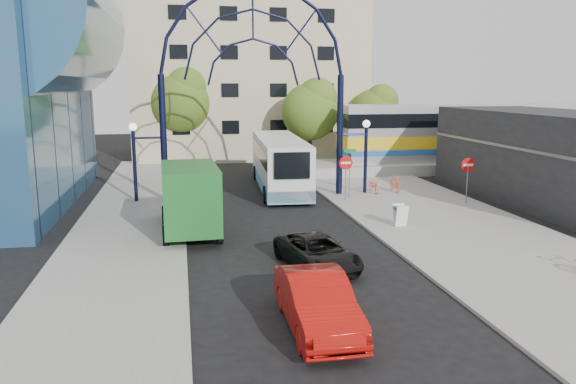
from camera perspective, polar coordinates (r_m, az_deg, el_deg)
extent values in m
plane|color=black|center=(18.99, 2.21, -8.99)|extent=(120.00, 120.00, 0.00)
cube|color=gray|center=(25.38, 18.02, -4.26)|extent=(8.00, 56.00, 0.12)
cube|color=gray|center=(24.37, -16.23, -4.77)|extent=(5.00, 50.00, 0.12)
cylinder|color=black|center=(31.55, -12.53, 5.24)|extent=(0.36, 0.36, 7.00)
cylinder|color=black|center=(32.81, 5.28, 5.66)|extent=(0.36, 0.36, 7.00)
cylinder|color=black|center=(31.81, -15.30, 2.44)|extent=(0.20, 0.20, 4.00)
cylinder|color=black|center=(33.45, 7.87, 3.12)|extent=(0.20, 0.20, 4.00)
sphere|color=white|center=(31.58, -15.50, 6.39)|extent=(0.44, 0.44, 0.44)
sphere|color=white|center=(33.23, 7.97, 6.88)|extent=(0.44, 0.44, 0.44)
cylinder|color=slate|center=(31.14, 5.87, 1.14)|extent=(0.06, 0.06, 2.20)
cylinder|color=red|center=(30.99, 5.90, 2.96)|extent=(0.80, 0.04, 0.80)
cube|color=white|center=(30.96, 5.92, 2.96)|extent=(0.55, 0.02, 0.12)
cylinder|color=slate|center=(31.70, 17.73, 0.85)|extent=(0.06, 0.06, 2.20)
cylinder|color=red|center=(31.55, 17.83, 2.64)|extent=(0.76, 0.04, 0.76)
cube|color=white|center=(31.52, 17.86, 2.63)|extent=(0.55, 0.02, 0.12)
cylinder|color=slate|center=(31.78, 6.26, 1.88)|extent=(0.05, 0.05, 2.80)
cube|color=#146626|center=(31.60, 6.31, 4.20)|extent=(0.70, 0.03, 0.18)
cube|color=#146626|center=(31.63, 6.30, 3.76)|extent=(0.03, 0.70, 0.18)
cube|color=white|center=(25.79, 11.49, -2.42)|extent=(0.55, 0.26, 0.99)
cube|color=white|center=(26.11, 11.20, -2.25)|extent=(0.55, 0.26, 0.99)
cube|color=#1E59A5|center=(25.88, 11.37, -1.62)|extent=(0.55, 0.42, 0.14)
cylinder|color=#28547C|center=(33.54, -25.49, 15.93)|extent=(9.00, 16.00, 9.00)
cube|color=black|center=(34.18, 25.25, 3.19)|extent=(6.00, 16.00, 5.00)
cube|color=tan|center=(52.75, -4.31, 11.43)|extent=(20.00, 12.00, 14.00)
cube|color=gray|center=(46.56, 20.43, 2.71)|extent=(32.00, 5.00, 0.80)
cube|color=#B7B7BC|center=(46.30, 20.64, 5.78)|extent=(25.00, 3.00, 4.20)
cube|color=gold|center=(46.35, 20.59, 5.04)|extent=(25.10, 3.05, 0.90)
cube|color=black|center=(46.23, 20.72, 7.01)|extent=(25.05, 3.05, 1.00)
cube|color=#1E59A5|center=(46.42, 20.53, 4.18)|extent=(25.10, 3.05, 0.35)
cylinder|color=#382314|center=(44.85, 2.22, 4.21)|extent=(0.36, 0.36, 2.52)
sphere|color=#2E681B|center=(44.60, 2.25, 8.14)|extent=(4.48, 4.48, 4.48)
sphere|color=#2E681B|center=(44.38, 2.99, 9.57)|extent=(3.08, 3.08, 3.08)
cylinder|color=#382314|center=(47.66, -10.72, 4.64)|extent=(0.36, 0.36, 2.88)
sphere|color=#2E681B|center=(47.42, -10.87, 8.87)|extent=(5.12, 5.12, 5.12)
sphere|color=#2E681B|center=(47.10, -10.31, 10.44)|extent=(3.52, 3.52, 3.52)
cylinder|color=#382314|center=(48.44, 8.64, 4.48)|extent=(0.36, 0.36, 2.34)
sphere|color=#2E681B|center=(48.21, 8.73, 7.86)|extent=(4.16, 4.16, 4.16)
sphere|color=#2E681B|center=(48.06, 9.46, 9.07)|extent=(2.86, 2.86, 2.86)
cube|color=silver|center=(35.07, -0.87, 3.16)|extent=(3.24, 11.63, 2.90)
cube|color=#5CACCE|center=(35.25, -0.86, 1.23)|extent=(3.27, 11.63, 0.70)
cube|color=black|center=(34.99, -0.87, 4.13)|extent=(3.28, 11.40, 0.90)
cube|color=black|center=(29.27, 0.42, 2.71)|extent=(1.89, 0.25, 1.40)
cube|color=black|center=(40.71, -1.78, 4.02)|extent=(2.40, 0.33, 1.60)
cylinder|color=black|center=(38.65, -3.29, 1.96)|extent=(0.34, 0.97, 0.96)
cylinder|color=black|center=(38.90, 0.37, 2.04)|extent=(0.34, 0.97, 0.96)
cylinder|color=black|center=(30.97, -2.26, -0.26)|extent=(0.34, 0.97, 0.96)
cylinder|color=black|center=(31.29, 2.28, -0.14)|extent=(0.34, 0.97, 0.96)
cube|color=black|center=(26.92, -10.17, -0.90)|extent=(2.25, 2.34, 2.08)
cube|color=black|center=(27.95, -10.31, 0.41)|extent=(1.89, 0.16, 0.94)
cube|color=#185E21|center=(23.99, -9.90, -0.48)|extent=(2.42, 4.42, 2.65)
cylinder|color=black|center=(26.74, -12.43, -2.35)|extent=(0.28, 0.92, 0.91)
cylinder|color=black|center=(26.83, -7.78, -2.15)|extent=(0.28, 0.92, 0.91)
cylinder|color=black|center=(23.17, -12.33, -4.39)|extent=(0.28, 0.92, 0.91)
cylinder|color=black|center=(23.27, -6.96, -4.15)|extent=(0.28, 0.92, 0.91)
imported|color=black|center=(20.10, 3.00, -6.11)|extent=(2.81, 4.52, 1.17)
imported|color=#A40F0A|center=(15.23, 2.97, -11.10)|extent=(1.61, 4.59, 1.51)
imported|color=#FB5A32|center=(33.80, 8.73, 0.70)|extent=(0.62, 1.69, 0.88)
imported|color=#E8572E|center=(34.29, 10.80, 0.89)|extent=(0.55, 1.70, 1.01)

